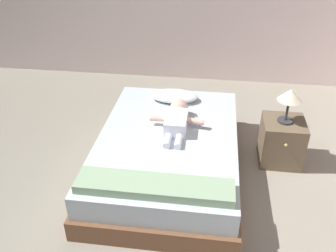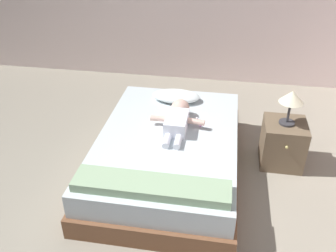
# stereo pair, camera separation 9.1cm
# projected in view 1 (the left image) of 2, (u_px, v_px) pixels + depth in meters

# --- Properties ---
(ground_plane) EXTENTS (8.00, 8.00, 0.00)m
(ground_plane) POSITION_uv_depth(u_px,v_px,m) (130.00, 223.00, 3.04)
(ground_plane) COLOR gray
(bed) EXTENTS (1.34, 1.99, 0.41)m
(bed) POSITION_uv_depth(u_px,v_px,m) (168.00, 153.00, 3.53)
(bed) COLOR brown
(bed) RESTS_ON ground_plane
(pillow) EXTENTS (0.52, 0.29, 0.11)m
(pillow) POSITION_uv_depth(u_px,v_px,m) (174.00, 96.00, 3.98)
(pillow) COLOR white
(pillow) RESTS_ON bed
(baby) EXTENTS (0.53, 0.69, 0.19)m
(baby) POSITION_uv_depth(u_px,v_px,m) (177.00, 119.00, 3.52)
(baby) COLOR white
(baby) RESTS_ON bed
(toothbrush) EXTENTS (0.07, 0.13, 0.02)m
(toothbrush) POSITION_uv_depth(u_px,v_px,m) (198.00, 121.00, 3.61)
(toothbrush) COLOR #B932AA
(toothbrush) RESTS_ON bed
(nightstand) EXTENTS (0.40, 0.43, 0.46)m
(nightstand) POSITION_uv_depth(u_px,v_px,m) (281.00, 141.00, 3.65)
(nightstand) COLOR brown
(nightstand) RESTS_ON ground_plane
(lamp) EXTENTS (0.23, 0.23, 0.35)m
(lamp) POSITION_uv_depth(u_px,v_px,m) (290.00, 97.00, 3.39)
(lamp) COLOR #333338
(lamp) RESTS_ON nightstand
(blanket) EXTENTS (1.20, 0.26, 0.07)m
(blanket) POSITION_uv_depth(u_px,v_px,m) (154.00, 186.00, 2.75)
(blanket) COLOR #91B08A
(blanket) RESTS_ON bed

